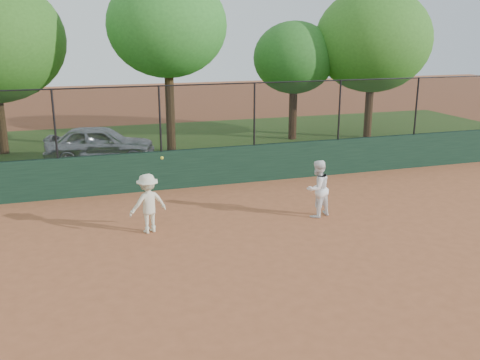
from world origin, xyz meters
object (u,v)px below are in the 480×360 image
object	(u,v)px
tree_3	(294,58)
tree_4	(373,40)
player_second	(317,189)
player_main	(148,203)
tree_2	(167,26)
parked_car	(100,143)

from	to	relation	value
tree_3	tree_4	distance (m)	3.54
player_second	tree_3	distance (m)	10.82
player_main	tree_3	size ratio (longest dim) A/B	0.37
tree_2	tree_3	distance (m)	5.90
parked_car	tree_2	bearing A→B (deg)	-59.60
parked_car	player_second	size ratio (longest dim) A/B	2.62
parked_car	tree_2	xyz separation A→B (m)	(2.85, 0.91, 4.25)
tree_4	tree_2	bearing A→B (deg)	-180.00
tree_4	parked_car	bearing A→B (deg)	-175.61
player_second	player_main	bearing A→B (deg)	-24.29
parked_car	player_main	distance (m)	7.92
player_main	tree_2	world-z (taller)	tree_2
player_main	tree_3	bearing A→B (deg)	50.54
player_second	player_main	world-z (taller)	player_main
parked_car	tree_2	size ratio (longest dim) A/B	0.57
parked_car	player_second	distance (m)	9.54
parked_car	player_second	world-z (taller)	player_second
player_second	tree_3	xyz separation A→B (m)	(3.52, 9.84, 2.82)
parked_car	tree_3	bearing A→B (deg)	-65.99
tree_3	tree_4	size ratio (longest dim) A/B	0.78
player_main	tree_2	distance (m)	10.01
tree_3	parked_car	bearing A→B (deg)	-168.58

